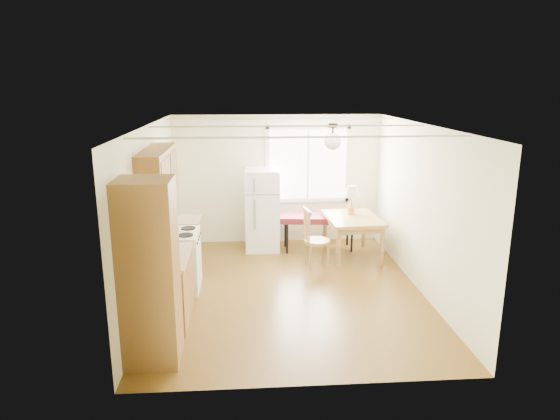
{
  "coord_description": "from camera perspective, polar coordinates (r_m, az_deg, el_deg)",
  "views": [
    {
      "loc": [
        -0.65,
        -7.06,
        3.07
      ],
      "look_at": [
        -0.09,
        0.47,
        1.15
      ],
      "focal_mm": 32.0,
      "sensor_mm": 36.0,
      "label": 1
    }
  ],
  "objects": [
    {
      "name": "room_shell",
      "position": [
        7.32,
        0.99,
        -0.12
      ],
      "size": [
        4.6,
        5.6,
        2.62
      ],
      "color": "#4F3310",
      "rests_on": "ground"
    },
    {
      "name": "dining_table",
      "position": [
        9.04,
        8.29,
        -1.42
      ],
      "size": [
        0.97,
        1.26,
        0.75
      ],
      "rotation": [
        0.0,
        0.0,
        0.06
      ],
      "color": "olive",
      "rests_on": "ground"
    },
    {
      "name": "coffee_maker",
      "position": [
        6.7,
        -13.26,
        -3.79
      ],
      "size": [
        0.21,
        0.26,
        0.38
      ],
      "rotation": [
        0.0,
        0.0,
        -0.09
      ],
      "color": "black",
      "rests_on": "kitchen_run"
    },
    {
      "name": "bench",
      "position": [
        9.4,
        4.41,
        -1.02
      ],
      "size": [
        1.5,
        0.69,
        0.67
      ],
      "rotation": [
        0.0,
        0.0,
        -0.11
      ],
      "color": "#58141F",
      "rests_on": "ground"
    },
    {
      "name": "kettle",
      "position": [
        6.89,
        -13.75,
        -3.78
      ],
      "size": [
        0.11,
        0.11,
        0.2
      ],
      "color": "red",
      "rests_on": "kitchen_run"
    },
    {
      "name": "chair",
      "position": [
        8.47,
        3.64,
        -2.81
      ],
      "size": [
        0.47,
        0.46,
        1.02
      ],
      "rotation": [
        0.0,
        0.0,
        0.15
      ],
      "color": "olive",
      "rests_on": "ground"
    },
    {
      "name": "kitchen_run",
      "position": [
        6.89,
        -12.95,
        -4.99
      ],
      "size": [
        0.65,
        3.4,
        2.2
      ],
      "color": "brown",
      "rests_on": "ground"
    },
    {
      "name": "table_lamp",
      "position": [
        9.11,
        8.22,
        1.88
      ],
      "size": [
        0.31,
        0.31,
        0.53
      ],
      "rotation": [
        0.0,
        0.0,
        -0.37
      ],
      "color": "#BB843C",
      "rests_on": "dining_table"
    },
    {
      "name": "refrigerator",
      "position": [
        9.35,
        -1.98,
        0.01
      ],
      "size": [
        0.67,
        0.68,
        1.54
      ],
      "rotation": [
        0.0,
        0.0,
        -0.05
      ],
      "color": "white",
      "rests_on": "ground"
    },
    {
      "name": "window_unit",
      "position": [
        9.74,
        3.21,
        5.26
      ],
      "size": [
        1.64,
        0.05,
        1.51
      ],
      "color": "white",
      "rests_on": "room_shell"
    },
    {
      "name": "pendant_light",
      "position": [
        7.63,
        6.04,
        7.92
      ],
      "size": [
        0.26,
        0.26,
        0.4
      ],
      "color": "black",
      "rests_on": "room_shell"
    }
  ]
}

